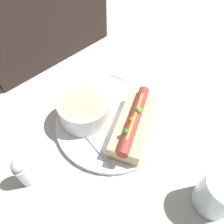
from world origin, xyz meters
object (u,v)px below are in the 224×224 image
at_px(soup_bowl, 84,109).
at_px(salt_shaker, 23,172).
at_px(spoon, 80,127).
at_px(drinking_glass, 217,195).
at_px(hot_dog, 134,124).

relative_size(soup_bowl, salt_shaker, 1.49).
distance_m(soup_bowl, salt_shaker, 0.19).
distance_m(spoon, drinking_glass, 0.31).
distance_m(hot_dog, drinking_glass, 0.21).
height_order(soup_bowl, spoon, soup_bowl).
relative_size(hot_dog, drinking_glass, 2.07).
relative_size(hot_dog, soup_bowl, 1.53).
bearing_deg(hot_dog, salt_shaker, 136.39).
height_order(hot_dog, spoon, hot_dog).
relative_size(spoon, drinking_glass, 1.88).
distance_m(spoon, salt_shaker, 0.15).
distance_m(soup_bowl, spoon, 0.04).
bearing_deg(drinking_glass, salt_shaker, 127.56).
bearing_deg(hot_dog, spoon, 106.63).
bearing_deg(drinking_glass, spoon, 102.65).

